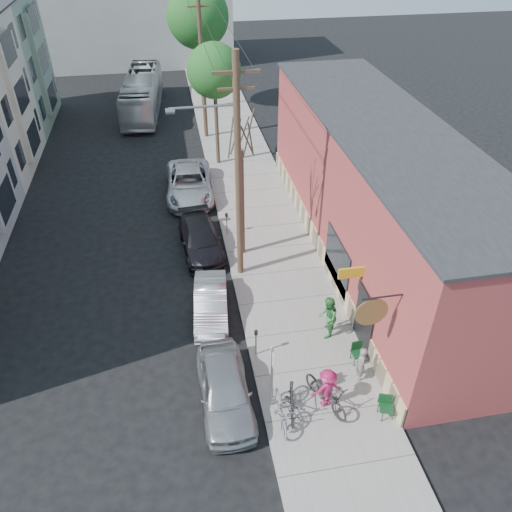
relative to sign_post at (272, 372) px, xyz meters
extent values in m
plane|color=black|center=(-2.35, 3.31, -1.83)|extent=(120.00, 120.00, 0.00)
cube|color=gray|center=(1.90, 14.31, -1.76)|extent=(4.50, 58.00, 0.15)
cube|color=#9B3A39|center=(6.65, 8.31, 1.42)|extent=(5.00, 20.00, 6.50)
cube|color=#2B2B2D|center=(6.65, 8.31, 4.72)|extent=(5.20, 20.20, 0.12)
cube|color=#DCBD89|center=(4.13, 8.31, -1.28)|extent=(0.10, 20.00, 1.10)
cube|color=black|center=(4.12, 2.31, -0.53)|extent=(0.10, 1.60, 2.60)
cube|color=black|center=(4.12, 5.81, -0.23)|extent=(0.08, 3.00, 2.20)
cylinder|color=brown|center=(3.20, 0.11, 2.07)|extent=(1.10, 0.06, 1.10)
cube|color=gold|center=(3.65, 3.11, 1.27)|extent=(1.00, 0.08, 0.45)
cube|color=beige|center=(-11.60, 21.31, 2.67)|extent=(1.10, 3.20, 7.00)
cube|color=gray|center=(-11.60, 29.31, 2.67)|extent=(1.10, 3.20, 7.00)
cube|color=slate|center=(0.00, 0.00, -0.28)|extent=(0.07, 0.07, 2.80)
cube|color=silver|center=(0.00, 0.00, 0.72)|extent=(0.02, 0.45, 0.60)
cylinder|color=slate|center=(-0.10, 2.42, -1.13)|extent=(0.06, 0.06, 1.10)
cylinder|color=black|center=(-0.10, 2.42, -0.53)|extent=(0.14, 0.14, 0.18)
cylinder|color=slate|center=(-0.10, 10.92, -1.13)|extent=(0.06, 0.06, 1.10)
cylinder|color=black|center=(-0.10, 10.92, -0.53)|extent=(0.14, 0.14, 0.18)
cylinder|color=#503A28|center=(0.10, 7.65, 3.32)|extent=(0.28, 0.28, 10.00)
cube|color=#503A28|center=(0.10, 7.65, 7.52)|extent=(1.80, 0.12, 0.12)
cube|color=#503A28|center=(0.10, 7.65, 6.92)|extent=(1.40, 0.10, 0.10)
cylinder|color=slate|center=(-2.40, 7.65, 6.22)|extent=(0.35, 0.24, 0.24)
cylinder|color=#503A28|center=(0.10, 23.97, 3.32)|extent=(0.28, 0.28, 10.00)
cube|color=#503A28|center=(0.10, 23.97, 6.92)|extent=(1.40, 0.10, 0.10)
cylinder|color=#44392C|center=(0.45, 9.19, 1.05)|extent=(0.24, 0.24, 5.46)
cylinder|color=#44392C|center=(0.45, 19.46, 1.10)|extent=(0.24, 0.24, 5.56)
sphere|color=#246323|center=(0.45, 19.46, 4.23)|extent=(3.24, 3.24, 3.24)
cylinder|color=#44392C|center=(0.45, 29.95, 1.57)|extent=(0.24, 0.24, 6.50)
sphere|color=#246323|center=(0.45, 29.95, 5.22)|extent=(4.65, 4.65, 4.65)
imported|color=slate|center=(3.40, 0.59, -0.94)|extent=(0.44, 0.59, 1.49)
imported|color=#33803C|center=(2.87, 2.95, -0.74)|extent=(0.99, 1.11, 1.88)
imported|color=#961543|center=(1.86, -0.29, -0.86)|extent=(1.14, 0.75, 1.65)
imported|color=black|center=(1.86, -0.29, -1.11)|extent=(1.54, 2.29, 1.14)
imported|color=black|center=(0.63, -0.38, -1.13)|extent=(0.85, 1.89, 1.10)
imported|color=slate|center=(0.21, -0.64, -1.16)|extent=(0.77, 2.02, 1.05)
imported|color=#989A9F|center=(-1.55, 0.47, -1.09)|extent=(1.81, 4.37, 1.48)
imported|color=#B7B9C0|center=(-1.55, 5.10, -1.19)|extent=(1.73, 4.03, 1.29)
imported|color=black|center=(-1.55, 9.87, -1.16)|extent=(2.24, 4.76, 1.34)
imported|color=#B1B2B9|center=(-1.70, 15.65, -1.04)|extent=(2.83, 5.78, 1.58)
imported|color=silver|center=(-4.38, 30.24, -0.35)|extent=(3.37, 10.82, 2.97)
camera|label=1|loc=(-2.47, -10.70, 12.86)|focal=35.00mm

